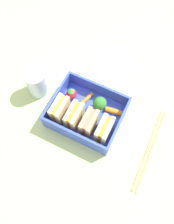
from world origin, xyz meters
TOP-DOWN VIEW (x-y plane):
  - ground_plane at (0.00, 0.00)cm, footprint 120.00×120.00cm
  - bento_tray at (0.00, 0.00)cm, footprint 17.52×14.57cm
  - bento_rim at (0.00, 0.00)cm, footprint 17.52×14.57cm
  - sandwich_left at (-5.90, 2.87)cm, footprint 2.80×5.75cm
  - sandwich_center_left at (-1.97, 2.87)cm, footprint 2.80×5.75cm
  - sandwich_center at (1.97, 2.87)cm, footprint 2.80×5.75cm
  - sandwich_center_right at (5.90, 2.87)cm, footprint 2.80×5.75cm
  - carrot_stick_left at (-6.09, -3.60)cm, footprint 4.96×2.03cm
  - broccoli_floret at (-2.08, -3.00)cm, footprint 3.44×3.44cm
  - carrot_stick_far_left at (2.01, -3.35)cm, footprint 2.50×5.09cm
  - strawberry_far_left at (5.88, -2.86)cm, footprint 2.77×2.77cm
  - chopstick_pair at (-17.69, 1.13)cm, footprint 1.90×21.84cm
  - drinking_glass at (15.01, -1.28)cm, footprint 5.51×5.51cm
  - folded_napkin at (0.18, -16.89)cm, footprint 15.69×15.59cm

SIDE VIEW (x-z plane):
  - ground_plane at x=0.00cm, z-range -2.00..0.00cm
  - folded_napkin at x=0.18cm, z-range 0.00..0.40cm
  - chopstick_pair at x=-17.69cm, z-range 0.00..0.70cm
  - bento_tray at x=0.00cm, z-range 0.00..1.20cm
  - carrot_stick_far_left at x=2.01cm, z-range 1.20..2.22cm
  - carrot_stick_left at x=-6.09cm, z-range 1.20..2.56cm
  - strawberry_far_left at x=5.88cm, z-range 1.02..4.39cm
  - bento_rim at x=0.00cm, z-range 1.20..5.39cm
  - broccoli_floret at x=-2.08cm, z-range 1.63..6.07cm
  - drinking_glass at x=15.01cm, z-range 0.00..7.81cm
  - sandwich_left at x=-5.90cm, z-range 1.20..7.11cm
  - sandwich_center_left at x=-1.97cm, z-range 1.20..7.11cm
  - sandwich_center at x=1.97cm, z-range 1.20..7.11cm
  - sandwich_center_right at x=5.90cm, z-range 1.20..7.11cm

